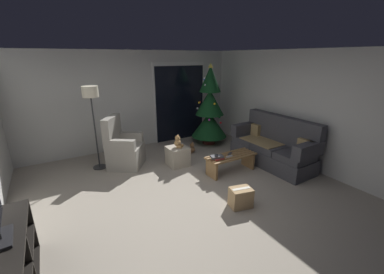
# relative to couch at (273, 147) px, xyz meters

# --- Properties ---
(ground_plane) EXTENTS (7.00, 7.00, 0.00)m
(ground_plane) POSITION_rel_couch_xyz_m (-2.32, -0.32, -0.40)
(ground_plane) COLOR #9E9384
(wall_back) EXTENTS (5.72, 0.12, 2.50)m
(wall_back) POSITION_rel_couch_xyz_m (-2.32, 2.74, 0.85)
(wall_back) COLOR beige
(wall_back) RESTS_ON ground
(wall_right) EXTENTS (0.12, 6.00, 2.50)m
(wall_right) POSITION_rel_couch_xyz_m (0.54, -0.32, 0.85)
(wall_right) COLOR beige
(wall_right) RESTS_ON ground
(patio_door_frame) EXTENTS (1.60, 0.02, 2.20)m
(patio_door_frame) POSITION_rel_couch_xyz_m (-0.97, 2.67, 0.70)
(patio_door_frame) COLOR silver
(patio_door_frame) RESTS_ON ground
(patio_door_glass) EXTENTS (1.50, 0.02, 2.10)m
(patio_door_glass) POSITION_rel_couch_xyz_m (-0.97, 2.65, 0.65)
(patio_door_glass) COLOR black
(patio_door_glass) RESTS_ON ground
(couch) EXTENTS (0.82, 1.96, 1.08)m
(couch) POSITION_rel_couch_xyz_m (0.00, 0.00, 0.00)
(couch) COLOR #3D3D42
(couch) RESTS_ON ground
(coffee_table) EXTENTS (1.10, 0.40, 0.39)m
(coffee_table) POSITION_rel_couch_xyz_m (-1.11, 0.14, -0.14)
(coffee_table) COLOR #9E7547
(coffee_table) RESTS_ON ground
(remote_graphite) EXTENTS (0.16, 0.12, 0.02)m
(remote_graphite) POSITION_rel_couch_xyz_m (-1.10, 0.19, -0.00)
(remote_graphite) COLOR #333338
(remote_graphite) RESTS_ON coffee_table
(remote_silver) EXTENTS (0.16, 0.07, 0.02)m
(remote_silver) POSITION_rel_couch_xyz_m (-1.21, 0.08, -0.00)
(remote_silver) COLOR #ADADB2
(remote_silver) RESTS_ON coffee_table
(book_stack) EXTENTS (0.27, 0.20, 0.07)m
(book_stack) POSITION_rel_couch_xyz_m (-1.48, 0.12, 0.02)
(book_stack) COLOR #A32D28
(book_stack) RESTS_ON coffee_table
(cell_phone) EXTENTS (0.14, 0.16, 0.01)m
(cell_phone) POSITION_rel_couch_xyz_m (-1.49, 0.13, 0.06)
(cell_phone) COLOR black
(cell_phone) RESTS_ON book_stack
(christmas_tree) EXTENTS (0.97, 0.97, 2.19)m
(christmas_tree) POSITION_rel_couch_xyz_m (-0.49, 1.86, 0.56)
(christmas_tree) COLOR #4C1E19
(christmas_tree) RESTS_ON ground
(armchair) EXTENTS (0.96, 0.95, 1.13)m
(armchair) POSITION_rel_couch_xyz_m (-2.96, 1.59, 0.00)
(armchair) COLOR gray
(armchair) RESTS_ON ground
(floor_lamp) EXTENTS (0.32, 0.32, 1.78)m
(floor_lamp) POSITION_rel_couch_xyz_m (-3.47, 1.78, 1.11)
(floor_lamp) COLOR #2D2D30
(floor_lamp) RESTS_ON ground
(ottoman) EXTENTS (0.44, 0.44, 0.42)m
(ottoman) POSITION_rel_couch_xyz_m (-1.91, 1.03, -0.19)
(ottoman) COLOR #B2A893
(ottoman) RESTS_ON ground
(teddy_bear_honey) EXTENTS (0.21, 0.22, 0.29)m
(teddy_bear_honey) POSITION_rel_couch_xyz_m (-1.90, 1.02, 0.14)
(teddy_bear_honey) COLOR tan
(teddy_bear_honey) RESTS_ON ottoman
(teddy_bear_chestnut_by_tree) EXTENTS (0.21, 0.21, 0.29)m
(teddy_bear_chestnut_by_tree) POSITION_rel_couch_xyz_m (-1.28, 1.47, -0.28)
(teddy_bear_chestnut_by_tree) COLOR brown
(teddy_bear_chestnut_by_tree) RESTS_ON ground
(cardboard_box_taped_mid_floor) EXTENTS (0.39, 0.32, 0.33)m
(cardboard_box_taped_mid_floor) POSITION_rel_couch_xyz_m (-1.77, -0.93, -0.24)
(cardboard_box_taped_mid_floor) COLOR tan
(cardboard_box_taped_mid_floor) RESTS_ON ground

